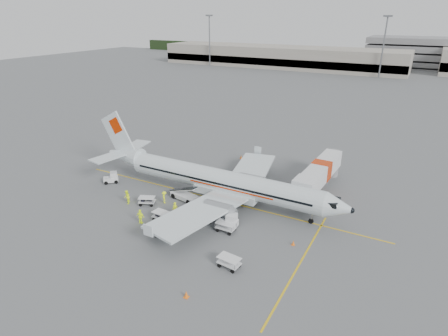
% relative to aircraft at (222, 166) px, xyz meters
% --- Properties ---
extents(ground, '(360.00, 360.00, 0.00)m').
position_rel_aircraft_xyz_m(ground, '(-0.75, 0.01, -4.90)').
color(ground, '#56595B').
extents(stripe_lead, '(44.00, 0.20, 0.01)m').
position_rel_aircraft_xyz_m(stripe_lead, '(-0.75, 0.01, -4.90)').
color(stripe_lead, yellow).
rests_on(stripe_lead, ground).
extents(stripe_cross, '(0.20, 20.00, 0.01)m').
position_rel_aircraft_xyz_m(stripe_cross, '(13.25, -7.99, -4.90)').
color(stripe_cross, yellow).
rests_on(stripe_cross, ground).
extents(terminal_west, '(110.00, 22.00, 9.00)m').
position_rel_aircraft_xyz_m(terminal_west, '(-40.75, 130.01, -0.40)').
color(terminal_west, gray).
rests_on(terminal_west, ground).
extents(parking_garage, '(62.00, 24.00, 14.00)m').
position_rel_aircraft_xyz_m(parking_garage, '(24.25, 160.01, 2.10)').
color(parking_garage, slate).
rests_on(parking_garage, ground).
extents(treeline, '(300.00, 3.00, 6.00)m').
position_rel_aircraft_xyz_m(treeline, '(-0.75, 175.01, -1.90)').
color(treeline, black).
rests_on(treeline, ground).
extents(mast_west, '(3.20, 1.20, 22.00)m').
position_rel_aircraft_xyz_m(mast_west, '(-70.75, 118.01, 6.10)').
color(mast_west, slate).
rests_on(mast_west, ground).
extents(mast_center, '(3.20, 1.20, 22.00)m').
position_rel_aircraft_xyz_m(mast_center, '(4.25, 118.01, 6.10)').
color(mast_center, slate).
rests_on(mast_center, ground).
extents(aircraft, '(35.78, 28.15, 9.81)m').
position_rel_aircraft_xyz_m(aircraft, '(0.00, 0.00, 0.00)').
color(aircraft, silver).
rests_on(aircraft, ground).
extents(jet_bridge, '(3.80, 16.29, 4.24)m').
position_rel_aircraft_xyz_m(jet_bridge, '(10.51, 9.16, -2.78)').
color(jet_bridge, silver).
rests_on(jet_bridge, ground).
extents(belt_loader, '(5.50, 2.92, 2.83)m').
position_rel_aircraft_xyz_m(belt_loader, '(-4.50, -1.99, -3.49)').
color(belt_loader, silver).
rests_on(belt_loader, ground).
extents(tug_fore, '(2.40, 1.49, 1.78)m').
position_rel_aircraft_xyz_m(tug_fore, '(3.73, -5.46, -4.01)').
color(tug_fore, silver).
rests_on(tug_fore, ground).
extents(tug_mid, '(2.46, 2.00, 1.66)m').
position_rel_aircraft_xyz_m(tug_mid, '(-2.69, -10.25, -4.08)').
color(tug_mid, silver).
rests_on(tug_mid, ground).
extents(tug_aft, '(2.31, 2.28, 1.59)m').
position_rel_aircraft_xyz_m(tug_aft, '(-17.02, -2.63, -4.11)').
color(tug_aft, silver).
rests_on(tug_aft, ground).
extents(cart_loaded_a, '(2.34, 1.50, 1.17)m').
position_rel_aircraft_xyz_m(cart_loaded_a, '(-3.79, -7.89, -4.32)').
color(cart_loaded_a, silver).
rests_on(cart_loaded_a, ground).
extents(cart_loaded_b, '(2.38, 1.94, 1.08)m').
position_rel_aircraft_xyz_m(cart_loaded_b, '(-7.98, -5.55, -4.36)').
color(cart_loaded_b, silver).
rests_on(cart_loaded_b, ground).
extents(cart_empty_a, '(2.20, 1.31, 1.14)m').
position_rel_aircraft_xyz_m(cart_empty_a, '(3.99, -6.38, -4.33)').
color(cart_empty_a, silver).
rests_on(cart_empty_a, ground).
extents(cart_empty_b, '(2.33, 1.54, 1.15)m').
position_rel_aircraft_xyz_m(cart_empty_b, '(7.34, -11.97, -4.33)').
color(cart_empty_b, silver).
rests_on(cart_empty_b, ground).
extents(cone_nose, '(0.35, 0.35, 0.58)m').
position_rel_aircraft_xyz_m(cone_nose, '(11.62, -5.36, -4.62)').
color(cone_nose, orange).
rests_on(cone_nose, ground).
extents(cone_port, '(0.39, 0.39, 0.63)m').
position_rel_aircraft_xyz_m(cone_port, '(-4.54, 15.19, -4.59)').
color(cone_port, orange).
rests_on(cone_port, ground).
extents(cone_stbd, '(0.42, 0.42, 0.69)m').
position_rel_aircraft_xyz_m(cone_stbd, '(5.99, -17.45, -4.56)').
color(cone_stbd, orange).
rests_on(cone_stbd, ground).
extents(crew_a, '(0.73, 0.54, 1.84)m').
position_rel_aircraft_xyz_m(crew_a, '(-3.07, -6.21, -3.99)').
color(crew_a, '#E7FE13').
rests_on(crew_a, ground).
extents(crew_b, '(1.10, 1.14, 1.85)m').
position_rel_aircraft_xyz_m(crew_b, '(-10.45, -6.51, -3.98)').
color(crew_b, '#E7FE13').
rests_on(crew_b, ground).
extents(crew_c, '(1.14, 1.21, 1.64)m').
position_rel_aircraft_xyz_m(crew_c, '(-6.28, -4.07, -4.08)').
color(crew_c, '#E7FE13').
rests_on(crew_c, ground).
extents(crew_d, '(1.07, 0.46, 1.80)m').
position_rel_aircraft_xyz_m(crew_d, '(-5.64, -9.57, -4.00)').
color(crew_d, '#E7FE13').
rests_on(crew_d, ground).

